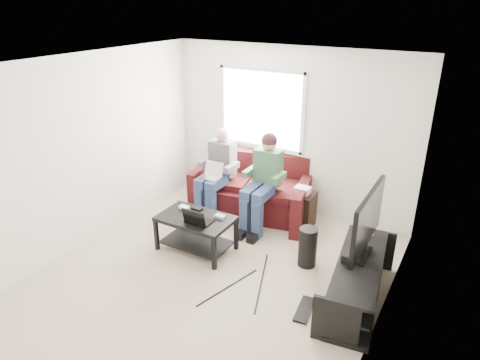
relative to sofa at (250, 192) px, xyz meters
name	(u,v)px	position (x,y,z in m)	size (l,w,h in m)	color
floor	(212,276)	(0.45, -1.82, -0.34)	(4.50, 4.50, 0.00)	#B3A38B
ceiling	(205,65)	(0.45, -1.82, 2.26)	(4.50, 4.50, 0.00)	white
wall_back	(290,132)	(0.45, 0.43, 0.96)	(4.50, 4.50, 0.00)	silver
wall_front	(35,288)	(0.45, -4.07, 0.96)	(4.50, 4.50, 0.00)	silver
wall_left	(87,152)	(-1.55, -1.82, 0.96)	(4.50, 4.50, 0.00)	silver
wall_right	(388,225)	(2.45, -1.82, 0.96)	(4.50, 4.50, 0.00)	silver
window	(261,109)	(-0.05, 0.41, 1.26)	(1.48, 0.04, 1.28)	white
sofa	(250,192)	(0.00, 0.00, 0.00)	(2.15, 1.25, 0.92)	#411012
person_left	(217,169)	(-0.40, -0.36, 0.43)	(0.40, 0.70, 1.38)	#314B6E
person_right	(264,175)	(0.40, -0.34, 0.49)	(0.40, 0.71, 1.43)	#314B6E
laptop_silver	(211,174)	(-0.40, -0.53, 0.42)	(0.32, 0.22, 0.24)	silver
coffee_table	(196,226)	(-0.07, -1.41, 0.04)	(1.01, 0.63, 0.50)	black
laptop_black	(199,214)	(0.05, -1.49, 0.29)	(0.34, 0.24, 0.24)	black
controller_a	(184,208)	(-0.35, -1.29, 0.19)	(0.14, 0.09, 0.04)	silver
controller_b	(197,209)	(-0.17, -1.23, 0.19)	(0.14, 0.09, 0.04)	black
controller_c	(220,217)	(0.23, -1.26, 0.19)	(0.14, 0.09, 0.04)	gray
tv_stand	(358,283)	(2.15, -1.37, -0.10)	(0.70, 1.66, 0.53)	black
tv	(367,221)	(2.15, -1.27, 0.66)	(0.12, 1.10, 0.81)	black
soundbar	(353,250)	(2.03, -1.27, 0.25)	(0.12, 0.50, 0.10)	black
drink_cup	(371,231)	(2.10, -0.74, 0.26)	(0.08, 0.08, 0.12)	#B0784B
console_white	(348,297)	(2.15, -1.77, -0.02)	(0.30, 0.22, 0.06)	silver
console_grey	(365,264)	(2.15, -1.07, -0.01)	(0.34, 0.26, 0.08)	gray
console_black	(357,280)	(2.15, -1.42, -0.02)	(0.38, 0.30, 0.07)	black
subwoofer	(308,247)	(1.39, -0.99, -0.07)	(0.24, 0.24, 0.54)	black
keyboard_floor	(304,309)	(1.71, -1.84, -0.32)	(0.15, 0.45, 0.03)	black
end_table	(301,209)	(0.92, -0.07, -0.04)	(0.37, 0.37, 0.65)	black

